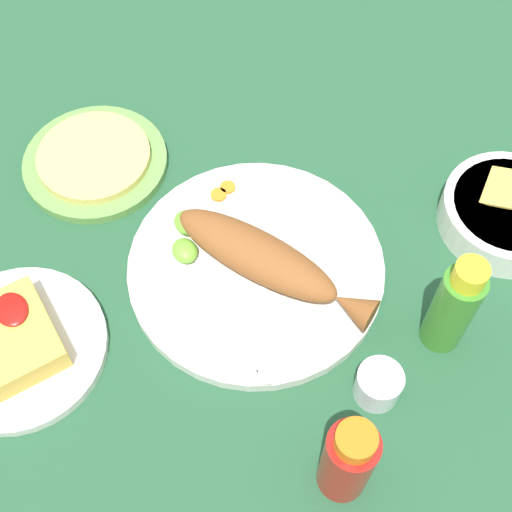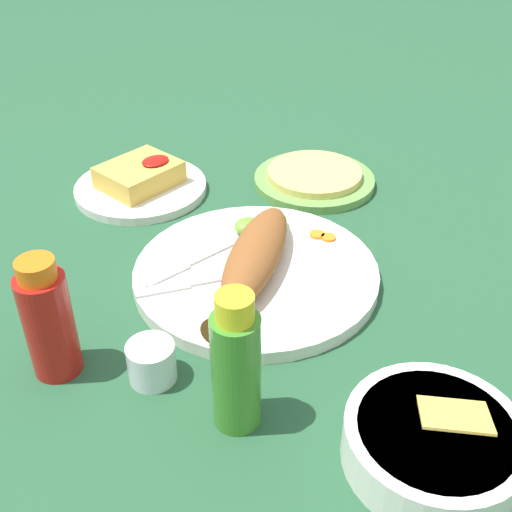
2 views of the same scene
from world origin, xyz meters
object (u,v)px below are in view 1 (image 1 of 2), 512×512
main_plate (256,268)px  salt_cup (378,386)px  tortilla_plate (96,162)px  fork_far (225,319)px  fried_fish (267,260)px  hot_sauce_bottle_green (454,307)px  fork_near (264,323)px  hot_sauce_bottle_red (348,460)px  guacamole_bowl (507,212)px  side_plate_fries (18,347)px

main_plate → salt_cup: (-0.21, -0.04, 0.01)m
tortilla_plate → fork_far: bearing=-173.8°
fried_fish → hot_sauce_bottle_green: bearing=-169.0°
hot_sauce_bottle_green → salt_cup: 0.13m
fork_near → salt_cup: size_ratio=3.06×
fried_fish → hot_sauce_bottle_red: bearing=139.7°
main_plate → fried_fish: 0.04m
fork_far → guacamole_bowl: size_ratio=1.07×
hot_sauce_bottle_red → hot_sauce_bottle_green: hot_sauce_bottle_green is taller
tortilla_plate → fork_near: bearing=-168.1°
fork_far → side_plate_fries: fork_far is taller
fork_far → salt_cup: bearing=40.5°
salt_cup → tortilla_plate: 0.50m
fork_far → guacamole_bowl: (-0.06, -0.39, 0.01)m
side_plate_fries → guacamole_bowl: guacamole_bowl is taller
fork_near → salt_cup: 0.15m
salt_cup → tortilla_plate: (0.48, 0.14, -0.01)m
fried_fish → hot_sauce_bottle_red: 0.27m
fried_fish → hot_sauce_bottle_green: hot_sauce_bottle_green is taller
fork_far → hot_sauce_bottle_red: size_ratio=1.25×
fried_fish → fork_far: (-0.03, 0.08, -0.02)m
fork_near → side_plate_fries: size_ratio=0.76×
main_plate → guacamole_bowl: guacamole_bowl is taller
fork_far → salt_cup: (-0.16, -0.11, 0.00)m
hot_sauce_bottle_green → fork_near: bearing=57.3°
fried_fish → tortilla_plate: bearing=-4.9°
fork_near → fork_far: (0.03, 0.04, 0.00)m
main_plate → fried_fish: fried_fish is taller
salt_cup → side_plate_fries: (0.27, 0.34, -0.01)m
main_plate → guacamole_bowl: 0.34m
fork_near → side_plate_fries: bearing=-84.3°
main_plate → tortilla_plate: 0.29m
tortilla_plate → side_plate_fries: bearing=137.2°
hot_sauce_bottle_green → salt_cup: bearing=100.1°
hot_sauce_bottle_red → fork_far: bearing=4.5°
fork_near → fried_fish: bearing=177.8°
side_plate_fries → guacamole_bowl: size_ratio=1.25×
hot_sauce_bottle_red → side_plate_fries: 0.42m
salt_cup → tortilla_plate: salt_cup is taller
hot_sauce_bottle_green → guacamole_bowl: (0.09, -0.18, -0.05)m
main_plate → salt_cup: 0.22m
fried_fish → guacamole_bowl: bearing=-133.1°
salt_cup → hot_sauce_bottle_red: bearing=124.0°
hot_sauce_bottle_green → salt_cup: hot_sauce_bottle_green is taller
salt_cup → guacamole_bowl: bearing=-69.4°
side_plate_fries → main_plate: bearing=-99.8°
fork_far → fork_near: bearing=60.2°
fried_fish → salt_cup: 0.20m
main_plate → fork_near: 0.08m
fried_fish → side_plate_fries: size_ratio=1.25×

